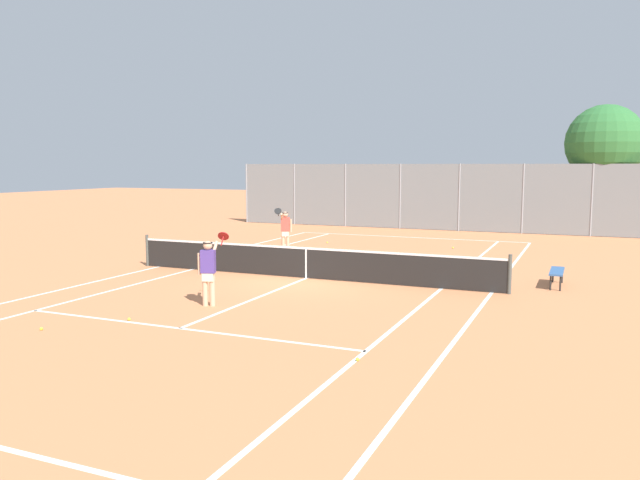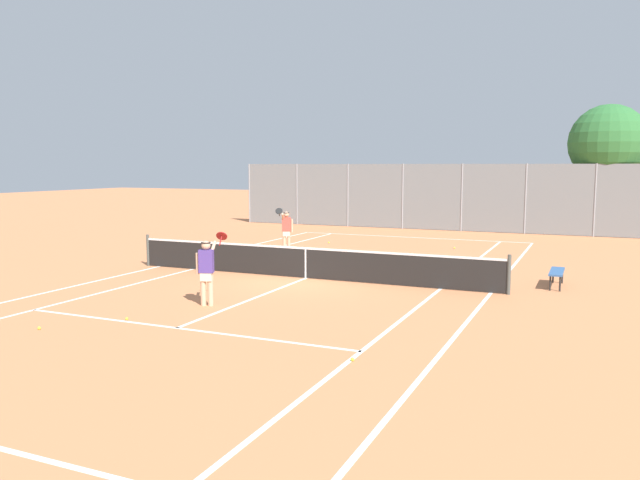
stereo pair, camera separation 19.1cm
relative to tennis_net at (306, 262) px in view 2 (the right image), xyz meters
The scene contains 13 objects.
ground_plane 0.51m from the tennis_net, ahead, with size 120.00×120.00×0.00m, color #CC7A4C.
court_line_markings 0.51m from the tennis_net, ahead, with size 11.10×23.90×0.01m.
tennis_net is the anchor object (origin of this frame).
player_near_side 4.40m from the tennis_net, 98.20° to the right, with size 0.50×0.86×1.77m.
player_far_left 5.98m from the tennis_net, 122.50° to the left, with size 0.44×0.89×1.77m.
loose_tennis_ball_0 8.68m from the tennis_net, 108.36° to the left, with size 0.07×0.07×0.07m, color #D1DB33.
loose_tennis_ball_1 8.17m from the tennis_net, 59.13° to the right, with size 0.07×0.07×0.07m, color #D1DB33.
loose_tennis_ball_2 9.08m from the tennis_net, 72.49° to the left, with size 0.07×0.07×0.07m, color #D1DB33.
loose_tennis_ball_3 8.09m from the tennis_net, 108.47° to the right, with size 0.07×0.07×0.07m, color #D1DB33.
loose_tennis_ball_4 6.47m from the tennis_net, 102.84° to the right, with size 0.07×0.07×0.07m, color #D1DB33.
courtside_bench 7.24m from the tennis_net, 13.00° to the left, with size 0.36×1.50×0.47m.
back_fence 15.79m from the tennis_net, 90.00° to the left, with size 22.32×0.08×3.52m.
tree_behind_left 19.60m from the tennis_net, 64.25° to the left, with size 3.78×3.78×6.42m.
Camera 2 is at (7.94, -16.91, 3.40)m, focal length 35.00 mm.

